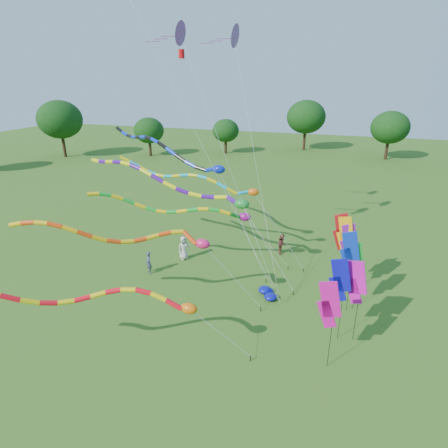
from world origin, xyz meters
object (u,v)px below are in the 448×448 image
(blue_nylon_heap, at_px, (272,292))
(person_c, at_px, (282,244))
(tube_kite_orange, at_px, (137,236))
(person_a, at_px, (184,248))
(person_b, at_px, (149,263))
(tube_kite_red, at_px, (106,300))

(blue_nylon_heap, bearing_deg, person_c, 94.91)
(tube_kite_orange, xyz_separation_m, person_a, (-0.82, 7.57, -4.17))
(person_b, bearing_deg, person_a, 105.56)
(tube_kite_red, relative_size, person_b, 7.00)
(blue_nylon_heap, distance_m, person_c, 6.37)
(tube_kite_orange, height_order, person_b, tube_kite_orange)
(tube_kite_red, relative_size, tube_kite_orange, 0.97)
(person_a, relative_size, person_c, 1.14)
(person_b, relative_size, person_c, 1.01)
(tube_kite_red, height_order, person_c, tube_kite_red)
(tube_kite_red, xyz_separation_m, person_b, (-2.98, 8.78, -2.96))
(tube_kite_red, distance_m, person_c, 16.22)
(tube_kite_orange, height_order, person_c, tube_kite_orange)
(blue_nylon_heap, bearing_deg, tube_kite_red, -124.41)
(tube_kite_red, bearing_deg, person_c, 47.96)
(tube_kite_orange, bearing_deg, tube_kite_red, -102.63)
(tube_kite_red, bearing_deg, person_b, 86.51)
(blue_nylon_heap, relative_size, person_a, 0.84)
(tube_kite_orange, xyz_separation_m, person_c, (6.12, 10.95, -4.28))
(tube_kite_red, bearing_deg, person_a, 75.29)
(person_a, bearing_deg, tube_kite_orange, -130.97)
(person_a, distance_m, person_c, 7.72)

